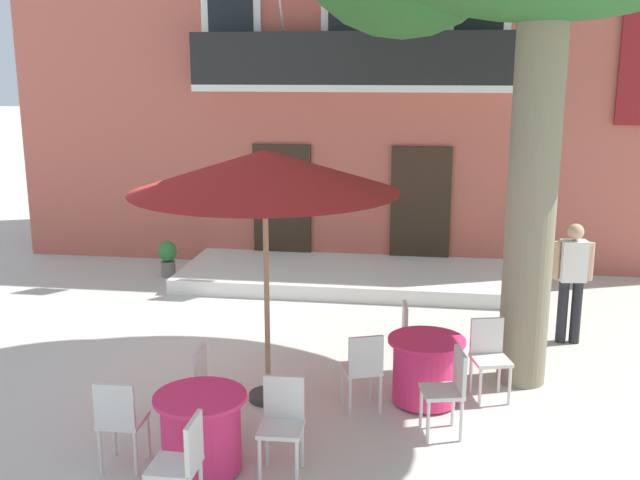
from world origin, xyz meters
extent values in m
plane|color=beige|center=(0.00, 0.00, 0.00)|extent=(120.00, 120.00, 0.00)
cube|color=#BC5B4C|center=(0.95, 7.00, 3.75)|extent=(13.00, 4.00, 7.50)
cube|color=#332319|center=(-0.35, 4.97, 1.15)|extent=(1.10, 0.08, 2.30)
cube|color=#332319|center=(2.25, 4.97, 1.15)|extent=(1.10, 0.08, 2.30)
cube|color=silver|center=(-1.25, 4.96, 4.65)|extent=(1.10, 0.08, 1.90)
cube|color=black|center=(-1.25, 4.93, 4.65)|extent=(0.84, 0.04, 1.60)
cube|color=silver|center=(0.95, 4.96, 4.65)|extent=(1.10, 0.08, 1.90)
cube|color=black|center=(0.95, 4.93, 4.65)|extent=(0.84, 0.04, 1.60)
cube|color=silver|center=(3.15, 4.96, 4.65)|extent=(1.10, 0.08, 1.90)
cube|color=black|center=(3.15, 4.93, 4.65)|extent=(0.84, 0.04, 1.60)
cube|color=silver|center=(0.95, 4.67, 3.34)|extent=(5.60, 0.65, 0.12)
cube|color=black|center=(0.95, 4.38, 3.85)|extent=(5.60, 0.06, 0.90)
cylinder|color=#B2B2B7|center=(-0.25, 4.50, 4.75)|extent=(0.04, 0.95, 1.33)
cylinder|color=#B2B2B7|center=(2.15, 4.50, 4.75)|extent=(0.04, 0.95, 1.33)
cylinder|color=slate|center=(-1.35, 4.70, 3.51)|extent=(0.36, 0.36, 0.22)
ellipsoid|color=#4C8E38|center=(-1.35, 4.70, 3.80)|extent=(0.47, 0.47, 0.35)
cylinder|color=#995638|center=(0.95, 4.70, 3.55)|extent=(0.33, 0.33, 0.31)
ellipsoid|color=#4C8E38|center=(0.95, 4.70, 3.87)|extent=(0.44, 0.44, 0.32)
cylinder|color=slate|center=(3.25, 4.70, 3.51)|extent=(0.33, 0.33, 0.22)
ellipsoid|color=#38843D|center=(3.25, 4.70, 3.83)|extent=(0.42, 0.42, 0.42)
cube|color=maroon|center=(5.82, 4.94, 4.12)|extent=(0.60, 0.06, 2.80)
cube|color=silver|center=(0.95, 3.86, 0.12)|extent=(5.65, 2.28, 0.25)
cylinder|color=#7F755B|center=(3.56, 0.04, 2.15)|extent=(0.57, 0.57, 4.30)
cylinder|color=#E52D66|center=(2.43, -0.74, 0.37)|extent=(0.74, 0.74, 0.68)
cylinder|color=#E52D66|center=(2.43, -0.74, 0.74)|extent=(0.86, 0.86, 0.04)
cylinder|color=#2D2823|center=(2.43, -0.74, 0.01)|extent=(0.44, 0.44, 0.03)
cylinder|color=silver|center=(1.50, -0.91, 0.23)|extent=(0.04, 0.04, 0.45)
cylinder|color=silver|center=(1.82, -0.79, 0.23)|extent=(0.04, 0.04, 0.45)
cylinder|color=silver|center=(1.63, -1.23, 0.23)|extent=(0.04, 0.04, 0.45)
cylinder|color=silver|center=(1.94, -1.11, 0.23)|extent=(0.04, 0.04, 0.45)
cube|color=silver|center=(1.72, -1.01, 0.47)|extent=(0.52, 0.52, 0.04)
cube|color=silver|center=(1.79, -1.18, 0.70)|extent=(0.37, 0.17, 0.42)
cylinder|color=silver|center=(2.46, -1.68, 0.23)|extent=(0.04, 0.04, 0.45)
cylinder|color=silver|center=(2.39, -1.35, 0.23)|extent=(0.04, 0.04, 0.45)
cylinder|color=silver|center=(2.79, -1.60, 0.23)|extent=(0.04, 0.04, 0.45)
cylinder|color=silver|center=(2.72, -1.27, 0.23)|extent=(0.04, 0.04, 0.45)
cube|color=silver|center=(2.59, -1.47, 0.47)|extent=(0.48, 0.48, 0.04)
cube|color=silver|center=(2.77, -1.43, 0.70)|extent=(0.12, 0.38, 0.42)
cylinder|color=silver|center=(3.36, -0.67, 0.23)|extent=(0.04, 0.04, 0.45)
cylinder|color=silver|center=(3.03, -0.76, 0.23)|extent=(0.04, 0.04, 0.45)
cylinder|color=silver|center=(3.27, -0.34, 0.23)|extent=(0.04, 0.04, 0.45)
cylinder|color=silver|center=(2.94, -0.43, 0.23)|extent=(0.04, 0.04, 0.45)
cube|color=silver|center=(3.15, -0.55, 0.47)|extent=(0.49, 0.49, 0.04)
cube|color=silver|center=(3.11, -0.38, 0.70)|extent=(0.38, 0.14, 0.42)
cylinder|color=silver|center=(2.49, 0.19, 0.23)|extent=(0.04, 0.04, 0.45)
cylinder|color=silver|center=(2.53, -0.15, 0.23)|extent=(0.04, 0.04, 0.45)
cylinder|color=silver|center=(2.15, 0.15, 0.23)|extent=(0.04, 0.04, 0.45)
cylinder|color=silver|center=(2.19, -0.19, 0.23)|extent=(0.04, 0.04, 0.45)
cube|color=silver|center=(2.34, 0.00, 0.47)|extent=(0.44, 0.44, 0.04)
cube|color=silver|center=(2.16, -0.02, 0.70)|extent=(0.08, 0.38, 0.42)
cylinder|color=#E52D66|center=(0.38, -2.52, 0.37)|extent=(0.74, 0.74, 0.68)
cylinder|color=#E52D66|center=(0.38, -2.52, 0.74)|extent=(0.86, 0.86, 0.04)
cylinder|color=#2D2823|center=(0.38, -2.52, 0.01)|extent=(0.44, 0.44, 0.03)
cylinder|color=silver|center=(0.21, -3.10, 0.23)|extent=(0.04, 0.04, 0.45)
cube|color=silver|center=(0.38, -3.27, 0.47)|extent=(0.40, 0.40, 0.04)
cube|color=silver|center=(0.56, -3.27, 0.70)|extent=(0.04, 0.38, 0.42)
cylinder|color=silver|center=(1.30, -2.66, 0.23)|extent=(0.04, 0.04, 0.45)
cylinder|color=silver|center=(0.96, -2.67, 0.23)|extent=(0.04, 0.04, 0.45)
cylinder|color=silver|center=(1.29, -2.32, 0.23)|extent=(0.04, 0.04, 0.45)
cylinder|color=silver|center=(0.95, -2.33, 0.23)|extent=(0.04, 0.04, 0.45)
cube|color=silver|center=(1.13, -2.49, 0.47)|extent=(0.41, 0.41, 0.04)
cube|color=silver|center=(1.12, -2.31, 0.70)|extent=(0.38, 0.05, 0.42)
cylinder|color=silver|center=(0.49, -1.59, 0.23)|extent=(0.04, 0.04, 0.45)
cylinder|color=silver|center=(0.51, -1.93, 0.23)|extent=(0.04, 0.04, 0.45)
cylinder|color=silver|center=(0.15, -1.61, 0.23)|extent=(0.04, 0.04, 0.45)
cylinder|color=silver|center=(0.17, -1.95, 0.23)|extent=(0.04, 0.04, 0.45)
cube|color=silver|center=(0.33, -1.77, 0.47)|extent=(0.42, 0.42, 0.04)
cube|color=silver|center=(0.15, -1.78, 0.70)|extent=(0.06, 0.38, 0.42)
cylinder|color=silver|center=(-0.55, -2.38, 0.23)|extent=(0.04, 0.04, 0.45)
cylinder|color=silver|center=(-0.21, -2.37, 0.23)|extent=(0.04, 0.04, 0.45)
cylinder|color=silver|center=(-0.54, -2.72, 0.23)|extent=(0.04, 0.04, 0.45)
cylinder|color=silver|center=(-0.20, -2.71, 0.23)|extent=(0.04, 0.04, 0.45)
cube|color=silver|center=(-0.37, -2.54, 0.47)|extent=(0.41, 0.41, 0.04)
cube|color=silver|center=(-0.37, -2.72, 0.70)|extent=(0.38, 0.05, 0.42)
cylinder|color=#997A56|center=(0.66, -0.94, 1.27)|extent=(0.06, 0.06, 2.55)
cylinder|color=#333333|center=(0.66, -0.94, 0.04)|extent=(0.44, 0.44, 0.08)
cone|color=#B21E1E|center=(0.66, -0.94, 2.62)|extent=(2.90, 2.90, 0.45)
cylinder|color=slate|center=(-2.23, 3.78, 0.14)|extent=(0.25, 0.25, 0.28)
ellipsoid|color=#2D7533|center=(-2.23, 3.78, 0.47)|extent=(0.33, 0.33, 0.37)
cylinder|color=#232328|center=(4.26, 1.44, 0.44)|extent=(0.14, 0.14, 0.88)
cylinder|color=#232328|center=(4.44, 1.44, 0.44)|extent=(0.14, 0.14, 0.88)
cube|color=white|center=(4.35, 1.44, 1.16)|extent=(0.37, 0.26, 0.56)
sphere|color=tan|center=(4.35, 1.44, 1.56)|extent=(0.22, 0.22, 0.22)
cylinder|color=tan|center=(4.13, 1.44, 1.16)|extent=(0.09, 0.09, 0.52)
cylinder|color=tan|center=(4.57, 1.44, 1.16)|extent=(0.09, 0.09, 0.52)
camera|label=1|loc=(2.39, -8.55, 3.69)|focal=41.44mm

